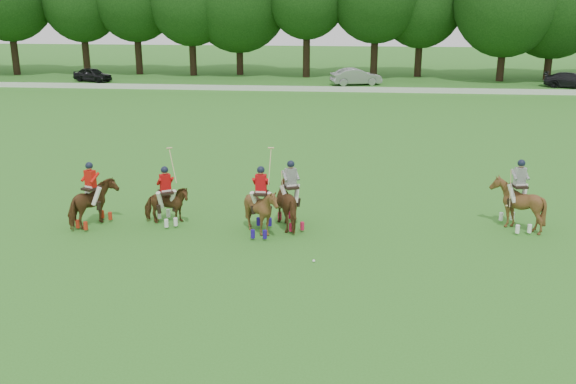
# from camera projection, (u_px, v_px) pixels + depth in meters

# --- Properties ---
(ground) EXTENTS (180.00, 180.00, 0.00)m
(ground) POSITION_uv_depth(u_px,v_px,m) (188.00, 279.00, 18.36)
(ground) COLOR #317320
(ground) RESTS_ON ground
(boundary_rail) EXTENTS (120.00, 0.10, 0.44)m
(boundary_rail) POSITION_uv_depth(u_px,v_px,m) (298.00, 89.00, 54.45)
(boundary_rail) COLOR white
(boundary_rail) RESTS_ON ground
(car_left) EXTENTS (4.11, 2.74, 1.30)m
(car_left) POSITION_uv_depth(u_px,v_px,m) (93.00, 75.00, 60.48)
(car_left) COLOR black
(car_left) RESTS_ON ground
(car_mid) EXTENTS (4.81, 2.84, 1.50)m
(car_mid) POSITION_uv_depth(u_px,v_px,m) (356.00, 77.00, 58.12)
(car_mid) COLOR #A0A0A5
(car_mid) RESTS_ON ground
(car_right) EXTENTS (4.90, 3.37, 1.32)m
(car_right) POSITION_uv_depth(u_px,v_px,m) (571.00, 80.00, 56.36)
(car_right) COLOR black
(car_right) RESTS_ON ground
(polo_red_a) EXTENTS (1.54, 2.08, 2.31)m
(polo_red_a) POSITION_uv_depth(u_px,v_px,m) (93.00, 203.00, 22.36)
(polo_red_a) COLOR #512F15
(polo_red_a) RESTS_ON ground
(polo_red_b) EXTENTS (1.77, 1.70, 2.65)m
(polo_red_b) POSITION_uv_depth(u_px,v_px,m) (166.00, 204.00, 22.56)
(polo_red_b) COLOR #512F15
(polo_red_b) RESTS_ON ground
(polo_red_c) EXTENTS (1.37, 1.53, 2.92)m
(polo_red_c) POSITION_uv_depth(u_px,v_px,m) (261.00, 210.00, 21.58)
(polo_red_c) COLOR #512F15
(polo_red_c) RESTS_ON ground
(polo_stripe_a) EXTENTS (1.66, 2.21, 2.39)m
(polo_stripe_a) POSITION_uv_depth(u_px,v_px,m) (291.00, 203.00, 22.25)
(polo_stripe_a) COLOR #512F15
(polo_stripe_a) RESTS_ON ground
(polo_stripe_b) EXTENTS (1.74, 1.88, 2.46)m
(polo_stripe_b) POSITION_uv_depth(u_px,v_px,m) (517.00, 204.00, 22.09)
(polo_stripe_b) COLOR #512F15
(polo_stripe_b) RESTS_ON ground
(polo_ball) EXTENTS (0.09, 0.09, 0.09)m
(polo_ball) POSITION_uv_depth(u_px,v_px,m) (314.00, 261.00, 19.49)
(polo_ball) COLOR white
(polo_ball) RESTS_ON ground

